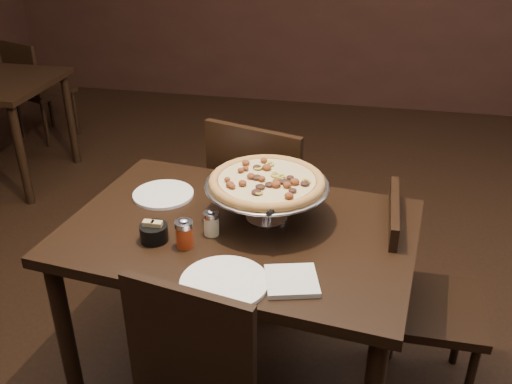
# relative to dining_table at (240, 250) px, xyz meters

# --- Properties ---
(room) EXTENTS (6.04, 7.04, 2.84)m
(room) POSITION_rel_dining_table_xyz_m (0.04, 0.10, 0.74)
(room) COLOR black
(room) RESTS_ON ground
(dining_table) EXTENTS (1.31, 0.96, 0.76)m
(dining_table) POSITION_rel_dining_table_xyz_m (0.00, 0.00, 0.00)
(dining_table) COLOR black
(dining_table) RESTS_ON ground
(pizza_stand) EXTENTS (0.45, 0.45, 0.18)m
(pizza_stand) POSITION_rel_dining_table_xyz_m (0.08, 0.08, 0.25)
(pizza_stand) COLOR silver
(pizza_stand) RESTS_ON dining_table
(parmesan_shaker) EXTENTS (0.06, 0.06, 0.10)m
(parmesan_shaker) POSITION_rel_dining_table_xyz_m (-0.08, -0.07, 0.15)
(parmesan_shaker) COLOR beige
(parmesan_shaker) RESTS_ON dining_table
(pepper_flake_shaker) EXTENTS (0.06, 0.06, 0.11)m
(pepper_flake_shaker) POSITION_rel_dining_table_xyz_m (-0.15, -0.16, 0.15)
(pepper_flake_shaker) COLOR maroon
(pepper_flake_shaker) RESTS_ON dining_table
(packet_caddy) EXTENTS (0.10, 0.10, 0.07)m
(packet_caddy) POSITION_rel_dining_table_xyz_m (-0.27, -0.14, 0.13)
(packet_caddy) COLOR black
(packet_caddy) RESTS_ON dining_table
(napkin_stack) EXTENTS (0.19, 0.19, 0.02)m
(napkin_stack) POSITION_rel_dining_table_xyz_m (0.23, -0.29, 0.11)
(napkin_stack) COLOR silver
(napkin_stack) RESTS_ON dining_table
(plate_left) EXTENTS (0.24, 0.24, 0.01)m
(plate_left) POSITION_rel_dining_table_xyz_m (-0.35, 0.17, 0.11)
(plate_left) COLOR white
(plate_left) RESTS_ON dining_table
(plate_near) EXTENTS (0.27, 0.27, 0.01)m
(plate_near) POSITION_rel_dining_table_xyz_m (0.03, -0.33, 0.11)
(plate_near) COLOR white
(plate_near) RESTS_ON dining_table
(serving_spatula) EXTENTS (0.13, 0.13, 0.02)m
(serving_spatula) POSITION_rel_dining_table_xyz_m (0.15, -0.09, 0.25)
(serving_spatula) COLOR silver
(serving_spatula) RESTS_ON pizza_stand
(chair_far) EXTENTS (0.56, 0.56, 0.96)m
(chair_far) POSITION_rel_dining_table_xyz_m (-0.01, 0.57, -0.14)
(chair_far) COLOR black
(chair_far) RESTS_ON ground
(chair_side) EXTENTS (0.40, 0.40, 0.85)m
(chair_side) POSITION_rel_dining_table_xyz_m (0.65, 0.14, -0.20)
(chair_side) COLOR black
(chair_side) RESTS_ON ground
(bg_chair_far) EXTENTS (0.49, 0.49, 0.81)m
(bg_chair_far) POSITION_rel_dining_table_xyz_m (-2.18, 2.24, -0.22)
(bg_chair_far) COLOR black
(bg_chair_far) RESTS_ON ground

